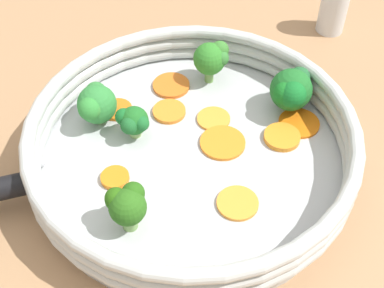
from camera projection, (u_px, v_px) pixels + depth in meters
ground_plane at (192, 165)px, 0.56m from camera, size 4.00×4.00×0.00m
skillet at (192, 160)px, 0.55m from camera, size 0.32×0.32×0.02m
skillet_rim_wall at (192, 139)px, 0.53m from camera, size 0.33×0.33×0.04m
skillet_rivet_left at (41, 163)px, 0.53m from camera, size 0.01×0.01×0.01m
skillet_rivet_right at (47, 207)px, 0.50m from camera, size 0.01×0.01×0.01m
carrot_slice_0 at (117, 110)px, 0.59m from camera, size 0.04×0.04×0.00m
carrot_slice_1 at (214, 119)px, 0.58m from camera, size 0.05×0.05×0.00m
carrot_slice_2 at (282, 137)px, 0.56m from camera, size 0.05×0.05×0.01m
carrot_slice_3 at (115, 178)px, 0.52m from camera, size 0.04×0.04×0.01m
carrot_slice_4 at (171, 85)px, 0.61m from camera, size 0.06×0.06×0.00m
carrot_slice_5 at (223, 143)px, 0.55m from camera, size 0.07×0.07×0.00m
carrot_slice_6 at (299, 123)px, 0.57m from camera, size 0.05×0.05×0.00m
carrot_slice_7 at (238, 203)px, 0.50m from camera, size 0.04×0.04×0.00m
carrot_slice_8 at (169, 111)px, 0.58m from camera, size 0.05×0.05×0.00m
broccoli_floret_0 at (133, 121)px, 0.55m from camera, size 0.04×0.03×0.04m
broccoli_floret_1 at (126, 204)px, 0.47m from camera, size 0.04×0.04×0.05m
broccoli_floret_2 at (212, 58)px, 0.60m from camera, size 0.04×0.04×0.05m
broccoli_floret_3 at (96, 104)px, 0.56m from camera, size 0.04×0.05×0.05m
broccoli_floret_4 at (291, 90)px, 0.57m from camera, size 0.05×0.06×0.05m
salt_shaker at (335, 1)px, 0.69m from camera, size 0.04×0.04×0.09m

